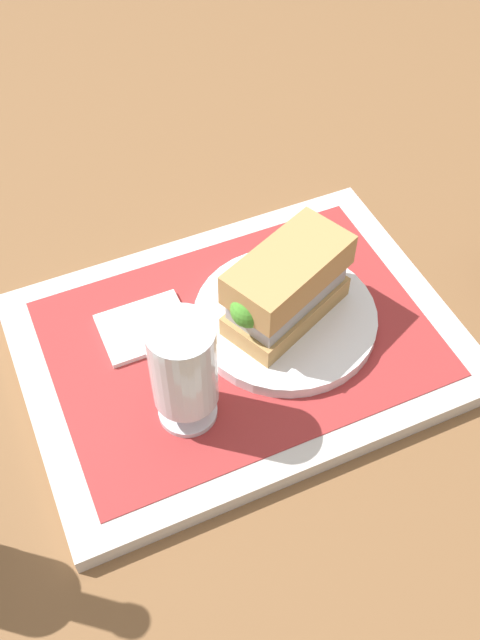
{
  "coord_description": "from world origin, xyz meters",
  "views": [
    {
      "loc": [
        0.18,
        0.42,
        0.61
      ],
      "look_at": [
        0.0,
        0.0,
        0.05
      ],
      "focal_mm": 40.71,
      "sensor_mm": 36.0,
      "label": 1
    }
  ],
  "objects": [
    {
      "name": "ground_plane",
      "position": [
        0.0,
        0.0,
        0.0
      ],
      "size": [
        3.0,
        3.0,
        0.0
      ],
      "primitive_type": "plane",
      "color": "brown"
    },
    {
      "name": "tray",
      "position": [
        0.0,
        0.0,
        0.01
      ],
      "size": [
        0.44,
        0.32,
        0.02
      ],
      "primitive_type": "cube",
      "color": "silver",
      "rests_on": "ground_plane"
    },
    {
      "name": "placemat",
      "position": [
        0.0,
        0.0,
        0.02
      ],
      "size": [
        0.38,
        0.27,
        0.0
      ],
      "primitive_type": "cube",
      "color": "#9E2D2D",
      "rests_on": "tray"
    },
    {
      "name": "plate",
      "position": [
        -0.05,
        0.0,
        0.03
      ],
      "size": [
        0.19,
        0.19,
        0.01
      ],
      "primitive_type": "cylinder",
      "color": "white",
      "rests_on": "placemat"
    },
    {
      "name": "sandwich",
      "position": [
        -0.05,
        0.0,
        0.08
      ],
      "size": [
        0.14,
        0.11,
        0.08
      ],
      "rotation": [
        0.0,
        0.0,
        0.42
      ],
      "color": "tan",
      "rests_on": "plate"
    },
    {
      "name": "beer_glass",
      "position": [
        0.08,
        0.06,
        0.09
      ],
      "size": [
        0.06,
        0.06,
        0.12
      ],
      "color": "silver",
      "rests_on": "placemat"
    },
    {
      "name": "napkin_folded",
      "position": [
        0.09,
        -0.05,
        0.02
      ],
      "size": [
        0.09,
        0.07,
        0.01
      ],
      "primitive_type": "cube",
      "color": "white",
      "rests_on": "placemat"
    }
  ]
}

